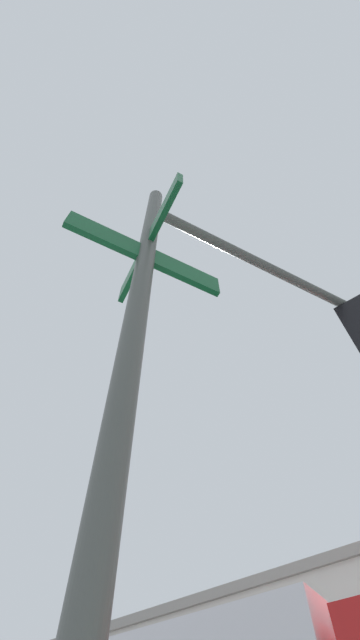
{
  "coord_description": "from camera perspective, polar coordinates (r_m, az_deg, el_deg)",
  "views": [
    {
      "loc": [
        -6.42,
        -7.58,
        1.45
      ],
      "look_at": [
        -7.59,
        -6.04,
        4.26
      ],
      "focal_mm": 21.98,
      "sensor_mm": 36.0,
      "label": 1
    }
  ],
  "objects": [
    {
      "name": "traffic_signal_near",
      "position": [
        2.77,
        14.55,
        -1.78
      ],
      "size": [
        1.55,
        2.67,
        5.11
      ],
      "color": "#474C47",
      "rests_on": "ground_plane"
    }
  ]
}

